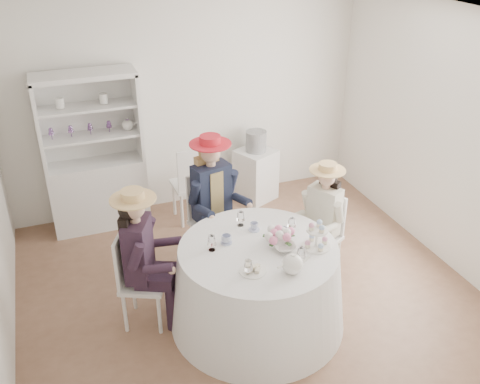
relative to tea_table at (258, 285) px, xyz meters
name	(u,v)px	position (x,y,z in m)	size (l,w,h in m)	color
ground	(243,284)	(0.07, 0.55, -0.41)	(4.50, 4.50, 0.00)	brown
ceiling	(244,19)	(0.07, 0.55, 2.29)	(4.50, 4.50, 0.00)	white
wall_back	(187,103)	(0.07, 2.55, 0.94)	(4.50, 4.50, 0.00)	white
wall_front	(358,299)	(0.07, -1.45, 0.94)	(4.50, 4.50, 0.00)	white
wall_right	(442,136)	(2.32, 0.55, 0.94)	(4.50, 4.50, 0.00)	white
tea_table	(258,285)	(0.00, 0.00, 0.00)	(1.64, 1.64, 0.83)	white
hutch	(97,174)	(-1.14, 2.32, 0.27)	(1.20, 0.61, 1.92)	silver
side_table	(256,175)	(0.89, 2.27, -0.06)	(0.45, 0.45, 0.69)	silver
hatbox	(256,141)	(0.89, 2.27, 0.42)	(0.27, 0.27, 0.27)	black
guest_left	(141,251)	(-0.98, 0.36, 0.38)	(0.59, 0.54, 1.41)	silver
guest_mid	(213,195)	(-0.09, 1.04, 0.44)	(0.57, 0.60, 1.50)	silver
guest_right	(323,213)	(0.92, 0.50, 0.31)	(0.54, 0.50, 1.28)	silver
spare_chair	(192,182)	(-0.07, 1.98, 0.14)	(0.44, 0.44, 1.02)	silver
teacup_a	(226,240)	(-0.24, 0.17, 0.45)	(0.09, 0.09, 0.07)	white
teacup_b	(254,227)	(0.07, 0.29, 0.45)	(0.08, 0.08, 0.07)	white
teacup_c	(283,232)	(0.29, 0.11, 0.45)	(0.09, 0.09, 0.07)	white
flower_bowl	(285,248)	(0.20, -0.12, 0.44)	(0.19, 0.19, 0.05)	white
flower_arrangement	(279,234)	(0.20, 0.01, 0.51)	(0.21, 0.20, 0.08)	pink
table_teapot	(293,264)	(0.13, -0.42, 0.49)	(0.25, 0.18, 0.19)	white
sandwich_plate	(253,270)	(-0.17, -0.30, 0.43)	(0.23, 0.23, 0.05)	white
cupcake_stand	(317,238)	(0.49, -0.16, 0.50)	(0.26, 0.26, 0.24)	white
stemware_set	(259,241)	(0.00, 0.00, 0.49)	(0.87, 0.84, 0.15)	white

